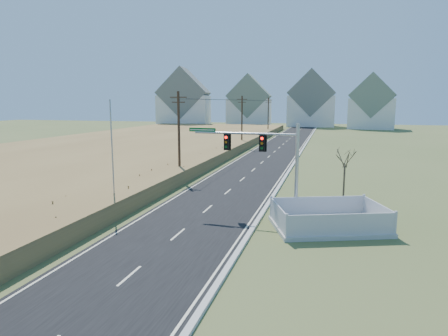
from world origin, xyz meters
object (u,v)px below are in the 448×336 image
open_sign (317,223)px  bare_tree (345,157)px  traffic_signal_mast (270,159)px  flagpole (113,167)px  fence_enclosure (328,224)px

open_sign → bare_tree: bare_tree is taller
traffic_signal_mast → flagpole: flagpole is taller
fence_enclosure → flagpole: flagpole is taller
flagpole → bare_tree: (16.33, 5.98, 0.54)m
traffic_signal_mast → open_sign: 5.35m
open_sign → flagpole: (-14.56, 0.26, 2.93)m
traffic_signal_mast → flagpole: (-11.24, -1.59, -0.82)m
bare_tree → open_sign: bearing=-105.8°
fence_enclosure → bare_tree: size_ratio=1.70×
fence_enclosure → open_sign: (-0.71, 0.03, 0.01)m
fence_enclosure → bare_tree: bare_tree is taller
bare_tree → flagpole: bearing=-159.9°
open_sign → flagpole: bearing=-159.9°
traffic_signal_mast → flagpole: 11.38m
open_sign → bare_tree: bearing=95.4°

